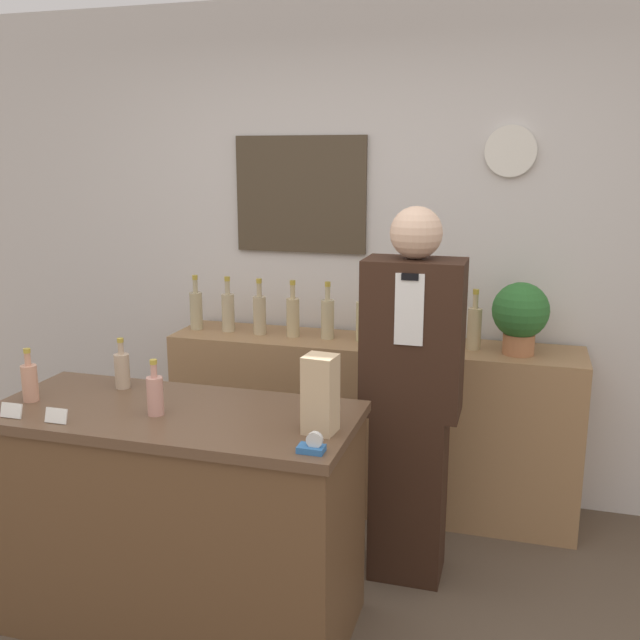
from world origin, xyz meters
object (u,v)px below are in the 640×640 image
(shopkeeper, at_px, (411,400))
(tape_dispenser, at_px, (312,446))
(paper_bag, at_px, (320,394))
(potted_plant, at_px, (520,314))

(shopkeeper, distance_m, tape_dispenser, 0.87)
(paper_bag, relative_size, tape_dispenser, 3.15)
(shopkeeper, height_order, paper_bag, shopkeeper)
(paper_bag, distance_m, tape_dispenser, 0.22)
(tape_dispenser, bearing_deg, shopkeeper, 76.61)
(potted_plant, bearing_deg, shopkeeper, -126.45)
(potted_plant, height_order, tape_dispenser, potted_plant)
(shopkeeper, xyz_separation_m, paper_bag, (-0.22, -0.66, 0.22))
(shopkeeper, relative_size, paper_bag, 5.93)
(potted_plant, distance_m, tape_dispenser, 1.57)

